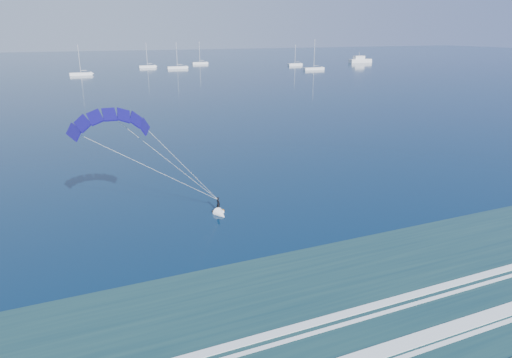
{
  "coord_description": "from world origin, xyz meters",
  "views": [
    {
      "loc": [
        -17.37,
        -12.08,
        18.05
      ],
      "look_at": [
        -1.17,
        25.13,
        4.82
      ],
      "focal_mm": 32.0,
      "sensor_mm": 36.0,
      "label": 1
    }
  ],
  "objects": [
    {
      "name": "kitesurfer_rig",
      "position": [
        -8.72,
        26.94,
        6.78
      ],
      "size": [
        15.63,
        8.26,
        13.43
      ],
      "color": "#C16D16",
      "rests_on": "ground"
    },
    {
      "name": "motor_yacht",
      "position": [
        149.53,
        217.67,
        1.54
      ],
      "size": [
        14.13,
        3.77,
        5.96
      ],
      "color": "white",
      "rests_on": "ground"
    },
    {
      "name": "sailboat_3",
      "position": [
        -6.74,
        197.72,
        0.69
      ],
      "size": [
        9.06,
        2.4,
        12.53
      ],
      "color": "white",
      "rests_on": "ground"
    },
    {
      "name": "sailboat_4",
      "position": [
        58.99,
        242.47,
        0.68
      ],
      "size": [
        8.95,
        2.4,
        12.14
      ],
      "color": "white",
      "rests_on": "ground"
    },
    {
      "name": "sailboat_5",
      "position": [
        102.95,
        211.58,
        0.68
      ],
      "size": [
        7.97,
        2.4,
        10.98
      ],
      "color": "white",
      "rests_on": "ground"
    },
    {
      "name": "sailboat_6",
      "position": [
        97.78,
        182.8,
        0.7
      ],
      "size": [
        10.52,
        2.4,
        14.01
      ],
      "color": "white",
      "rests_on": "ground"
    },
    {
      "name": "sailboat_7",
      "position": [
        26.99,
        228.22,
        0.69
      ],
      "size": [
        8.52,
        2.4,
        12.19
      ],
      "color": "white",
      "rests_on": "ground"
    },
    {
      "name": "sailboat_8",
      "position": [
        39.38,
        215.96,
        0.68
      ],
      "size": [
        10.09,
        2.4,
        12.67
      ],
      "color": "white",
      "rests_on": "ground"
    }
  ]
}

